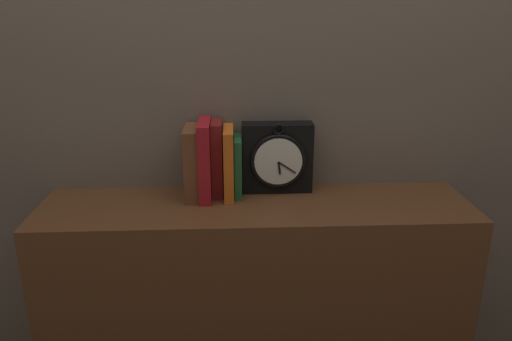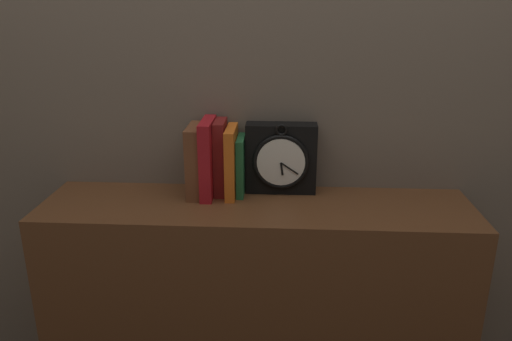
{
  "view_description": "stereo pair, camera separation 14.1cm",
  "coord_description": "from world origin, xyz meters",
  "px_view_note": "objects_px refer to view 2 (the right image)",
  "views": [
    {
      "loc": [
        -0.06,
        -1.33,
        1.47
      ],
      "look_at": [
        0.0,
        0.0,
        1.01
      ],
      "focal_mm": 35.0,
      "sensor_mm": 36.0,
      "label": 1
    },
    {
      "loc": [
        0.08,
        -1.33,
        1.47
      ],
      "look_at": [
        0.0,
        0.0,
        1.01
      ],
      "focal_mm": 35.0,
      "sensor_mm": 36.0,
      "label": 2
    }
  ],
  "objects_px": {
    "clock": "(281,159)",
    "book_slot1_red": "(208,158)",
    "book_slot2_maroon": "(221,157)",
    "book_slot0_brown": "(196,161)",
    "book_slot3_orange": "(231,162)",
    "book_slot4_green": "(241,166)"
  },
  "relations": [
    {
      "from": "book_slot0_brown",
      "to": "book_slot4_green",
      "type": "relative_size",
      "value": 1.2
    },
    {
      "from": "book_slot1_red",
      "to": "book_slot2_maroon",
      "type": "height_order",
      "value": "book_slot1_red"
    },
    {
      "from": "clock",
      "to": "book_slot3_orange",
      "type": "bearing_deg",
      "value": -167.29
    },
    {
      "from": "clock",
      "to": "book_slot0_brown",
      "type": "relative_size",
      "value": 1.05
    },
    {
      "from": "book_slot0_brown",
      "to": "book_slot2_maroon",
      "type": "bearing_deg",
      "value": 12.8
    },
    {
      "from": "book_slot4_green",
      "to": "book_slot1_red",
      "type": "bearing_deg",
      "value": -168.75
    },
    {
      "from": "clock",
      "to": "book_slot0_brown",
      "type": "xyz_separation_m",
      "value": [
        -0.25,
        -0.03,
        -0.0
      ]
    },
    {
      "from": "book_slot0_brown",
      "to": "book_slot3_orange",
      "type": "xyz_separation_m",
      "value": [
        0.11,
        0.0,
        -0.0
      ]
    },
    {
      "from": "book_slot3_orange",
      "to": "clock",
      "type": "bearing_deg",
      "value": 12.71
    },
    {
      "from": "book_slot0_brown",
      "to": "book_slot1_red",
      "type": "bearing_deg",
      "value": -7.85
    },
    {
      "from": "clock",
      "to": "book_slot1_red",
      "type": "distance_m",
      "value": 0.22
    },
    {
      "from": "clock",
      "to": "book_slot3_orange",
      "type": "xyz_separation_m",
      "value": [
        -0.15,
        -0.03,
        -0.0
      ]
    },
    {
      "from": "clock",
      "to": "book_slot3_orange",
      "type": "relative_size",
      "value": 1.07
    },
    {
      "from": "book_slot0_brown",
      "to": "book_slot4_green",
      "type": "bearing_deg",
      "value": 5.89
    },
    {
      "from": "book_slot1_red",
      "to": "book_slot2_maroon",
      "type": "xyz_separation_m",
      "value": [
        0.03,
        0.02,
        -0.0
      ]
    },
    {
      "from": "book_slot3_orange",
      "to": "book_slot4_green",
      "type": "xyz_separation_m",
      "value": [
        0.03,
        0.01,
        -0.02
      ]
    },
    {
      "from": "book_slot0_brown",
      "to": "book_slot3_orange",
      "type": "distance_m",
      "value": 0.11
    },
    {
      "from": "clock",
      "to": "book_slot0_brown",
      "type": "distance_m",
      "value": 0.26
    },
    {
      "from": "book_slot3_orange",
      "to": "book_slot4_green",
      "type": "height_order",
      "value": "book_slot3_orange"
    },
    {
      "from": "book_slot2_maroon",
      "to": "book_slot3_orange",
      "type": "relative_size",
      "value": 1.08
    },
    {
      "from": "book_slot2_maroon",
      "to": "book_slot1_red",
      "type": "bearing_deg",
      "value": -147.8
    },
    {
      "from": "book_slot1_red",
      "to": "book_slot4_green",
      "type": "relative_size",
      "value": 1.31
    }
  ]
}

